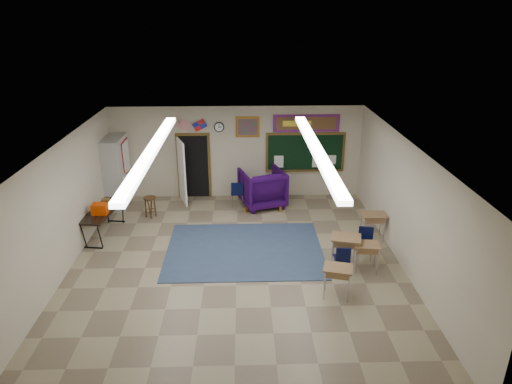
{
  "coord_description": "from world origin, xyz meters",
  "views": [
    {
      "loc": [
        0.18,
        -9.58,
        5.82
      ],
      "look_at": [
        0.52,
        1.5,
        1.34
      ],
      "focal_mm": 32.0,
      "sensor_mm": 36.0,
      "label": 1
    }
  ],
  "objects_px": {
    "wingback_armchair": "(262,188)",
    "folding_table": "(104,221)",
    "student_desk_front_right": "(373,225)",
    "wooden_stool": "(150,207)",
    "student_desk_front_left": "(345,250)"
  },
  "relations": [
    {
      "from": "wingback_armchair",
      "to": "wooden_stool",
      "type": "bearing_deg",
      "value": -4.43
    },
    {
      "from": "student_desk_front_left",
      "to": "student_desk_front_right",
      "type": "height_order",
      "value": "student_desk_front_left"
    },
    {
      "from": "wingback_armchair",
      "to": "student_desk_front_left",
      "type": "bearing_deg",
      "value": 98.21
    },
    {
      "from": "student_desk_front_left",
      "to": "folding_table",
      "type": "height_order",
      "value": "folding_table"
    },
    {
      "from": "wooden_stool",
      "to": "wingback_armchair",
      "type": "bearing_deg",
      "value": 12.87
    },
    {
      "from": "student_desk_front_right",
      "to": "wooden_stool",
      "type": "distance_m",
      "value": 6.44
    },
    {
      "from": "student_desk_front_left",
      "to": "wooden_stool",
      "type": "height_order",
      "value": "student_desk_front_left"
    },
    {
      "from": "wingback_armchair",
      "to": "folding_table",
      "type": "bearing_deg",
      "value": 5.8
    },
    {
      "from": "student_desk_front_right",
      "to": "wooden_stool",
      "type": "height_order",
      "value": "student_desk_front_right"
    },
    {
      "from": "wooden_stool",
      "to": "student_desk_front_left",
      "type": "bearing_deg",
      "value": -30.27
    },
    {
      "from": "student_desk_front_left",
      "to": "student_desk_front_right",
      "type": "bearing_deg",
      "value": 66.93
    },
    {
      "from": "student_desk_front_left",
      "to": "folding_table",
      "type": "xyz_separation_m",
      "value": [
        -6.23,
        1.91,
        -0.05
      ]
    },
    {
      "from": "student_desk_front_left",
      "to": "folding_table",
      "type": "relative_size",
      "value": 0.44
    },
    {
      "from": "wingback_armchair",
      "to": "folding_table",
      "type": "xyz_separation_m",
      "value": [
        -4.42,
        -1.89,
        -0.18
      ]
    },
    {
      "from": "wingback_armchair",
      "to": "wooden_stool",
      "type": "distance_m",
      "value": 3.47
    }
  ]
}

